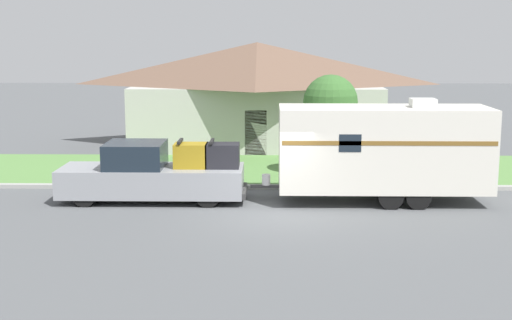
{
  "coord_description": "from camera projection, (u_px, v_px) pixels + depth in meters",
  "views": [
    {
      "loc": [
        -0.13,
        -21.48,
        5.53
      ],
      "look_at": [
        -0.56,
        1.82,
        1.4
      ],
      "focal_mm": 50.0,
      "sensor_mm": 36.0,
      "label": 1
    }
  ],
  "objects": [
    {
      "name": "curb_strip",
      "position": [
        273.0,
        187.0,
        25.79
      ],
      "size": [
        80.0,
        0.3,
        0.14
      ],
      "color": "#999993",
      "rests_on": "ground_plane"
    },
    {
      "name": "travel_trailer",
      "position": [
        384.0,
        148.0,
        23.52
      ],
      "size": [
        7.85,
        2.39,
        3.46
      ],
      "color": "black",
      "rests_on": "ground_plane"
    },
    {
      "name": "pickup_truck",
      "position": [
        154.0,
        174.0,
        23.81
      ],
      "size": [
        6.21,
        2.09,
        2.07
      ],
      "color": "black",
      "rests_on": "ground_plane"
    },
    {
      "name": "tree_in_yard",
      "position": [
        330.0,
        103.0,
        27.56
      ],
      "size": [
        2.12,
        2.12,
        4.0
      ],
      "color": "brown",
      "rests_on": "ground_plane"
    },
    {
      "name": "house_across_street",
      "position": [
        257.0,
        92.0,
        35.61
      ],
      "size": [
        12.94,
        7.19,
        5.13
      ],
      "color": "#B2B2A8",
      "rests_on": "ground_plane"
    },
    {
      "name": "mailbox",
      "position": [
        370.0,
        160.0,
        26.15
      ],
      "size": [
        0.48,
        0.2,
        1.27
      ],
      "color": "brown",
      "rests_on": "ground_plane"
    },
    {
      "name": "lawn_strip",
      "position": [
        272.0,
        169.0,
        29.39
      ],
      "size": [
        80.0,
        7.0,
        0.03
      ],
      "color": "#568442",
      "rests_on": "ground_plane"
    },
    {
      "name": "ground_plane",
      "position": [
        273.0,
        215.0,
        22.11
      ],
      "size": [
        120.0,
        120.0,
        0.0
      ],
      "primitive_type": "plane",
      "color": "#515456"
    }
  ]
}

